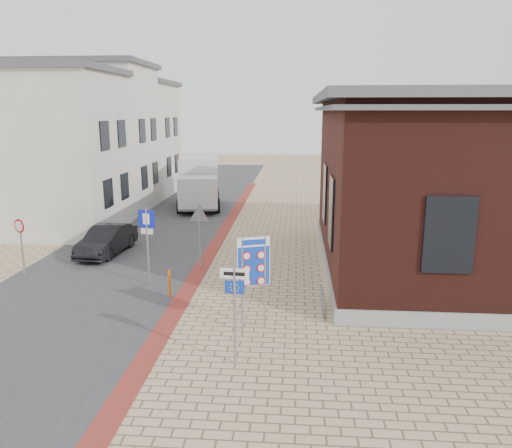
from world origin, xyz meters
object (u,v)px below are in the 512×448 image
(sedan, at_px, (107,240))
(bollard, at_px, (169,284))
(border_sign, at_px, (254,264))
(box_truck, at_px, (199,182))
(essen_sign, at_px, (235,297))
(parking_sign, at_px, (147,232))

(sedan, xyz_separation_m, bollard, (4.05, -4.95, -0.14))
(border_sign, xyz_separation_m, bollard, (-3.04, 2.30, -1.49))
(box_truck, bearing_deg, border_sign, -83.96)
(box_truck, height_order, border_sign, box_truck)
(sedan, distance_m, border_sign, 10.23)
(bollard, bearing_deg, essen_sign, -57.40)
(essen_sign, distance_m, parking_sign, 6.68)
(border_sign, relative_size, bollard, 2.82)
(border_sign, distance_m, parking_sign, 5.37)
(bollard, bearing_deg, border_sign, -37.10)
(box_truck, bearing_deg, parking_sign, -95.56)
(border_sign, bearing_deg, bollard, 123.22)
(box_truck, height_order, essen_sign, box_truck)
(sedan, height_order, bollard, sedan)
(border_sign, relative_size, essen_sign, 1.05)
(border_sign, bearing_deg, parking_sign, 119.87)
(sedan, distance_m, bollard, 6.40)
(essen_sign, height_order, parking_sign, parking_sign)
(box_truck, relative_size, essen_sign, 2.43)
(border_sign, distance_m, bollard, 4.09)
(sedan, distance_m, parking_sign, 5.00)
(parking_sign, bearing_deg, bollard, -37.98)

